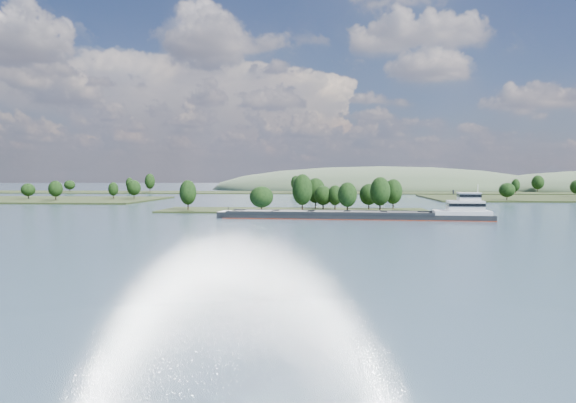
{
  "coord_description": "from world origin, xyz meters",
  "views": [
    {
      "loc": [
        14.12,
        -31.27,
        13.57
      ],
      "look_at": [
        1.68,
        130.0,
        6.0
      ],
      "focal_mm": 35.0,
      "sensor_mm": 36.0,
      "label": 1
    }
  ],
  "objects": [
    {
      "name": "cargo_barge",
      "position": [
        26.8,
        144.1,
        1.45
      ],
      "size": [
        85.42,
        16.98,
        11.48
      ],
      "color": "black",
      "rests_on": "ground"
    },
    {
      "name": "back_shoreline",
      "position": [
        7.71,
        399.77,
        0.66
      ],
      "size": [
        900.0,
        60.0,
        15.61
      ],
      "color": "black",
      "rests_on": "ground"
    },
    {
      "name": "ground",
      "position": [
        0.0,
        120.0,
        0.0
      ],
      "size": [
        1800.0,
        1800.0,
        0.0
      ],
      "primitive_type": "plane",
      "color": "#3B5367",
      "rests_on": "ground"
    },
    {
      "name": "tree_island",
      "position": [
        6.17,
        178.82,
        3.97
      ],
      "size": [
        100.0,
        32.76,
        14.68
      ],
      "color": "black",
      "rests_on": "ground"
    },
    {
      "name": "hill_west",
      "position": [
        60.0,
        500.0,
        0.0
      ],
      "size": [
        320.0,
        160.0,
        44.0
      ],
      "primitive_type": "ellipsoid",
      "color": "#45583C",
      "rests_on": "ground"
    }
  ]
}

